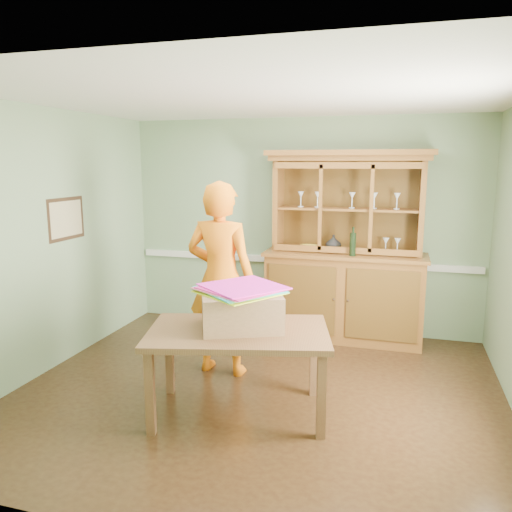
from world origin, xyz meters
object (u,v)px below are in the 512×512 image
(dining_table, at_px, (238,340))
(person, at_px, (221,279))
(china_hutch, at_px, (344,275))
(cardboard_box, at_px, (241,310))

(dining_table, bearing_deg, person, 105.11)
(china_hutch, bearing_deg, person, -128.62)
(china_hutch, distance_m, cardboard_box, 2.21)
(china_hutch, xyz_separation_m, cardboard_box, (-0.64, -2.11, 0.11))
(dining_table, distance_m, person, 0.98)
(cardboard_box, distance_m, person, 0.87)
(dining_table, xyz_separation_m, cardboard_box, (0.01, 0.07, 0.24))
(cardboard_box, bearing_deg, dining_table, -96.96)
(dining_table, bearing_deg, china_hutch, 59.43)
(cardboard_box, height_order, person, person)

